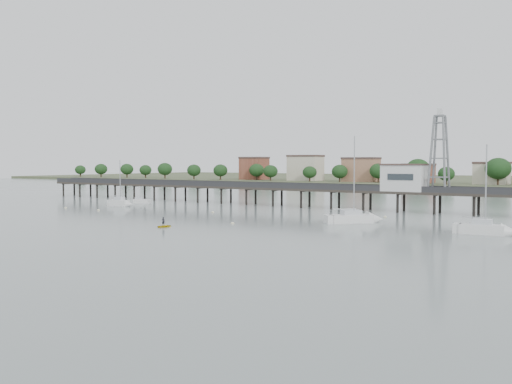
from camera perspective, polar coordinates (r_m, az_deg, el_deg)
ground_plane at (r=77.51m, az=-18.92°, el=-4.26°), size 500.00×500.00×0.00m
pier at (r=123.41m, az=3.54°, el=0.31°), size 150.00×5.00×5.50m
pier_building at (r=113.13m, az=14.64°, el=1.43°), size 8.40×5.40×5.30m
lattice_tower at (r=111.23m, az=17.85°, el=3.64°), size 3.20×3.20×15.50m
sailboat_d at (r=81.59m, az=22.45°, el=-3.52°), size 7.70×2.81×12.54m
sailboat_b at (r=127.72m, az=-13.25°, el=-1.09°), size 6.27×2.04×10.45m
sailboat_c at (r=92.02m, az=10.34°, el=-2.63°), size 8.05×8.08×14.54m
white_tender at (r=135.62m, az=-11.38°, el=-0.91°), size 4.27×2.60×1.55m
yellow_dinghy at (r=85.38m, az=-9.25°, el=-3.48°), size 1.77×0.69×2.41m
dinghy_occupant at (r=85.38m, az=-9.25°, el=-3.48°), size 0.74×1.32×0.30m
mooring_buoys at (r=98.84m, az=-2.96°, el=-2.52°), size 88.23×25.41×0.39m
far_shore at (r=293.30m, az=21.13°, el=1.11°), size 500.00×170.00×10.40m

